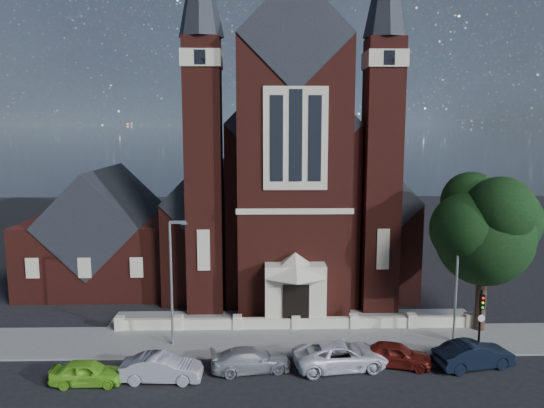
{
  "coord_description": "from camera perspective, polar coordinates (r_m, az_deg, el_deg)",
  "views": [
    {
      "loc": [
        -2.47,
        -28.15,
        13.9
      ],
      "look_at": [
        -1.5,
        12.0,
        7.92
      ],
      "focal_mm": 35.0,
      "sensor_mm": 36.0,
      "label": 1
    }
  ],
  "objects": [
    {
      "name": "ground",
      "position": [
        45.4,
        1.82,
        -9.36
      ],
      "size": [
        120.0,
        120.0,
        0.0
      ],
      "primitive_type": "plane",
      "color": "black",
      "rests_on": "ground"
    },
    {
      "name": "pavement_strip",
      "position": [
        35.57,
        2.8,
        -14.54
      ],
      "size": [
        60.0,
        5.0,
        0.12
      ],
      "primitive_type": "cube",
      "color": "slate",
      "rests_on": "ground"
    },
    {
      "name": "forecourt_paving",
      "position": [
        39.27,
        2.36,
        -12.27
      ],
      "size": [
        26.0,
        3.0,
        0.14
      ],
      "primitive_type": "cube",
      "color": "slate",
      "rests_on": "ground"
    },
    {
      "name": "forecourt_wall",
      "position": [
        37.41,
        2.57,
        -13.35
      ],
      "size": [
        24.0,
        0.4,
        0.9
      ],
      "primitive_type": "cube",
      "color": "beige",
      "rests_on": "ground"
    },
    {
      "name": "church",
      "position": [
        51.47,
        1.37,
        2.09
      ],
      "size": [
        20.01,
        34.9,
        29.2
      ],
      "color": "#4C1A14",
      "rests_on": "ground"
    },
    {
      "name": "parish_hall",
      "position": [
        49.1,
        -17.39,
        -3.54
      ],
      "size": [
        12.0,
        12.2,
        10.24
      ],
      "color": "#4C1A14",
      "rests_on": "ground"
    },
    {
      "name": "street_tree",
      "position": [
        37.7,
        22.23,
        -2.78
      ],
      "size": [
        6.4,
        6.6,
        10.7
      ],
      "color": "black",
      "rests_on": "ground"
    },
    {
      "name": "street_lamp_left",
      "position": [
        33.91,
        -10.66,
        -7.6
      ],
      "size": [
        1.16,
        0.22,
        8.09
      ],
      "color": "gray",
      "rests_on": "ground"
    },
    {
      "name": "street_lamp_right",
      "position": [
        35.75,
        19.4,
        -7.11
      ],
      "size": [
        1.16,
        0.22,
        8.09
      ],
      "color": "gray",
      "rests_on": "ground"
    },
    {
      "name": "traffic_signal",
      "position": [
        35.27,
        21.55,
        -10.86
      ],
      "size": [
        0.28,
        0.42,
        4.0
      ],
      "color": "black",
      "rests_on": "ground"
    },
    {
      "name": "car_lime_van",
      "position": [
        31.67,
        -19.24,
        -16.73
      ],
      "size": [
        3.92,
        1.61,
        1.33
      ],
      "primitive_type": "imported",
      "rotation": [
        0.0,
        0.0,
        1.58
      ],
      "color": "#7DD22A",
      "rests_on": "ground"
    },
    {
      "name": "car_silver_a",
      "position": [
        30.96,
        -11.79,
        -16.89
      ],
      "size": [
        4.48,
        1.7,
        1.46
      ],
      "primitive_type": "imported",
      "rotation": [
        0.0,
        0.0,
        1.54
      ],
      "color": "#9B9EA2",
      "rests_on": "ground"
    },
    {
      "name": "car_silver_b",
      "position": [
        31.49,
        -2.28,
        -16.4
      ],
      "size": [
        4.8,
        2.57,
        1.32
      ],
      "primitive_type": "imported",
      "rotation": [
        0.0,
        0.0,
        1.74
      ],
      "color": "gray",
      "rests_on": "ground"
    },
    {
      "name": "car_white_suv",
      "position": [
        31.99,
        7.41,
        -15.85
      ],
      "size": [
        5.8,
        3.31,
        1.53
      ],
      "primitive_type": "imported",
      "rotation": [
        0.0,
        0.0,
        1.72
      ],
      "color": "white",
      "rests_on": "ground"
    },
    {
      "name": "car_dark_red",
      "position": [
        32.82,
        13.16,
        -15.48
      ],
      "size": [
        4.4,
        2.69,
        1.4
      ],
      "primitive_type": "imported",
      "rotation": [
        0.0,
        0.0,
        1.3
      ],
      "color": "#611610",
      "rests_on": "ground"
    },
    {
      "name": "car_navy",
      "position": [
        33.86,
        20.87,
        -14.92
      ],
      "size": [
        4.93,
        2.7,
        1.54
      ],
      "primitive_type": "imported",
      "rotation": [
        0.0,
        0.0,
        1.81
      ],
      "color": "black",
      "rests_on": "ground"
    }
  ]
}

